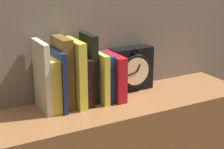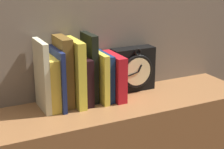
# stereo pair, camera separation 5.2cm
# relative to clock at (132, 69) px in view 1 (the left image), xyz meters

# --- Properties ---
(clock) EXTENTS (0.17, 0.08, 0.18)m
(clock) POSITION_rel_clock_xyz_m (0.00, 0.00, 0.00)
(clock) COLOR black
(clock) RESTS_ON bookshelf
(book_slot0_cream) EXTENTS (0.02, 0.14, 0.25)m
(book_slot0_cream) POSITION_rel_clock_xyz_m (-0.38, -0.03, 0.04)
(book_slot0_cream) COLOR beige
(book_slot0_cream) RESTS_ON bookshelf
(book_slot1_yellow) EXTENTS (0.04, 0.14, 0.19)m
(book_slot1_yellow) POSITION_rel_clock_xyz_m (-0.35, -0.03, 0.01)
(book_slot1_yellow) COLOR gold
(book_slot1_yellow) RESTS_ON bookshelf
(book_slot2_navy) EXTENTS (0.02, 0.15, 0.22)m
(book_slot2_navy) POSITION_rel_clock_xyz_m (-0.33, -0.04, 0.02)
(book_slot2_navy) COLOR navy
(book_slot2_navy) RESTS_ON bookshelf
(book_slot3_brown) EXTENTS (0.04, 0.12, 0.25)m
(book_slot3_brown) POSITION_rel_clock_xyz_m (-0.30, -0.02, 0.04)
(book_slot3_brown) COLOR brown
(book_slot3_brown) RESTS_ON bookshelf
(book_slot4_yellow) EXTENTS (0.03, 0.15, 0.24)m
(book_slot4_yellow) POSITION_rel_clock_xyz_m (-0.26, -0.04, 0.03)
(book_slot4_yellow) COLOR yellow
(book_slot4_yellow) RESTS_ON bookshelf
(book_slot5_black) EXTENTS (0.03, 0.14, 0.17)m
(book_slot5_black) POSITION_rel_clock_xyz_m (-0.23, -0.03, -0.00)
(book_slot5_black) COLOR black
(book_slot5_black) RESTS_ON bookshelf
(book_slot6_black) EXTENTS (0.03, 0.11, 0.25)m
(book_slot6_black) POSITION_rel_clock_xyz_m (-0.20, -0.02, 0.04)
(book_slot6_black) COLOR black
(book_slot6_black) RESTS_ON bookshelf
(book_slot7_yellow) EXTENTS (0.02, 0.15, 0.19)m
(book_slot7_yellow) POSITION_rel_clock_xyz_m (-0.17, -0.04, 0.01)
(book_slot7_yellow) COLOR yellow
(book_slot7_yellow) RESTS_ON bookshelf
(book_slot8_navy) EXTENTS (0.02, 0.14, 0.18)m
(book_slot8_navy) POSITION_rel_clock_xyz_m (-0.14, -0.03, 0.00)
(book_slot8_navy) COLOR navy
(book_slot8_navy) RESTS_ON bookshelf
(book_slot9_red) EXTENTS (0.04, 0.15, 0.17)m
(book_slot9_red) POSITION_rel_clock_xyz_m (-0.11, -0.04, -0.00)
(book_slot9_red) COLOR red
(book_slot9_red) RESTS_ON bookshelf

